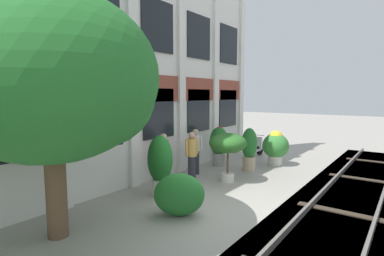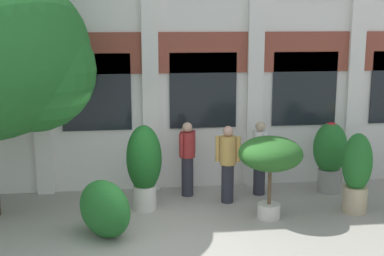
{
  "view_description": "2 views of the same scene",
  "coord_description": "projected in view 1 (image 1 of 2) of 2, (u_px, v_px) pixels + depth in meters",
  "views": [
    {
      "loc": [
        -6.35,
        -4.02,
        2.88
      ],
      "look_at": [
        1.47,
        1.77,
        1.8
      ],
      "focal_mm": 28.0,
      "sensor_mm": 36.0,
      "label": 1
    },
    {
      "loc": [
        -0.6,
        -8.82,
        3.85
      ],
      "look_at": [
        0.81,
        1.99,
        1.6
      ],
      "focal_mm": 50.0,
      "sensor_mm": 36.0,
      "label": 2
    }
  ],
  "objects": [
    {
      "name": "apartment_facade",
      "position": [
        126.0,
        44.0,
        9.19
      ],
      "size": [
        14.58,
        0.64,
        8.93
      ],
      "color": "silver",
      "rests_on": "ground"
    },
    {
      "name": "broadleaf_tree",
      "position": [
        51.0,
        82.0,
        5.78
      ],
      "size": [
        4.4,
        4.19,
        4.91
      ],
      "color": "brown",
      "rests_on": "ground"
    },
    {
      "name": "resident_near_plants",
      "position": [
        164.0,
        157.0,
        9.69
      ],
      "size": [
        0.4,
        0.4,
        1.65
      ],
      "rotation": [
        0.0,
        0.0,
        -0.78
      ],
      "color": "#282833",
      "rests_on": "ground"
    },
    {
      "name": "potted_plant_glazed_jar",
      "position": [
        219.0,
        143.0,
        12.15
      ],
      "size": [
        0.75,
        0.75,
        1.59
      ],
      "color": "gray",
      "rests_on": "ground"
    },
    {
      "name": "potted_plant_stone_basin",
      "position": [
        276.0,
        146.0,
        12.25
      ],
      "size": [
        1.06,
        1.06,
        1.43
      ],
      "color": "beige",
      "rests_on": "ground"
    },
    {
      "name": "ground_plane",
      "position": [
        213.0,
        206.0,
        7.77
      ],
      "size": [
        80.0,
        80.0,
        0.0
      ],
      "primitive_type": "plane",
      "color": "#9E998E"
    },
    {
      "name": "scooter_near_curb",
      "position": [
        254.0,
        147.0,
        13.99
      ],
      "size": [
        1.38,
        0.5,
        0.98
      ],
      "rotation": [
        0.0,
        0.0,
        6.18
      ],
      "color": "black",
      "rests_on": "ground"
    },
    {
      "name": "topiary_hedge",
      "position": [
        179.0,
        195.0,
        7.12
      ],
      "size": [
        1.28,
        1.4,
        1.03
      ],
      "primitive_type": "ellipsoid",
      "rotation": [
        0.0,
        0.0,
        5.34
      ],
      "color": "#236B28",
      "rests_on": "ground"
    },
    {
      "name": "potted_plant_ribbed_drum",
      "position": [
        249.0,
        148.0,
        11.39
      ],
      "size": [
        0.59,
        0.59,
        1.63
      ],
      "color": "tan",
      "rests_on": "ground"
    },
    {
      "name": "potted_plant_fluted_column",
      "position": [
        160.0,
        163.0,
        8.46
      ],
      "size": [
        0.72,
        0.72,
        1.75
      ],
      "color": "beige",
      "rests_on": "ground"
    },
    {
      "name": "rail_tracks",
      "position": [
        327.0,
        242.0,
        6.14
      ],
      "size": [
        22.22,
        2.8,
        0.43
      ],
      "color": "#423F3A",
      "rests_on": "ground"
    },
    {
      "name": "potted_plant_low_pan",
      "position": [
        228.0,
        145.0,
        9.85
      ],
      "size": [
        1.24,
        1.24,
        1.63
      ],
      "color": "beige",
      "rests_on": "ground"
    },
    {
      "name": "resident_watching_tracks",
      "position": [
        192.0,
        155.0,
        9.99
      ],
      "size": [
        0.51,
        0.34,
        1.66
      ],
      "rotation": [
        0.0,
        0.0,
        -1.84
      ],
      "color": "#282833",
      "rests_on": "ground"
    },
    {
      "name": "resident_by_doorway",
      "position": [
        196.0,
        150.0,
        10.88
      ],
      "size": [
        0.34,
        0.52,
        1.65
      ],
      "rotation": [
        0.0,
        0.0,
        -2.89
      ],
      "color": "#282833",
      "rests_on": "ground"
    }
  ]
}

